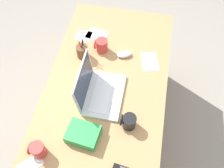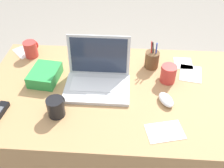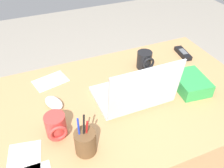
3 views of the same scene
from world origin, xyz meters
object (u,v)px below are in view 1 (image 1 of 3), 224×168
at_px(coffee_mug_tall, 38,150).
at_px(coffee_mug_spare, 101,45).
at_px(computer_mouse, 124,54).
at_px(coffee_mug_white, 129,122).
at_px(pen_holder, 82,51).
at_px(laptop, 98,91).
at_px(snack_bag, 83,134).

relative_size(coffee_mug_tall, coffee_mug_spare, 1.00).
distance_m(computer_mouse, coffee_mug_white, 0.53).
xyz_separation_m(computer_mouse, coffee_mug_spare, (0.02, 0.17, 0.03)).
bearing_deg(coffee_mug_white, pen_holder, 40.78).
bearing_deg(coffee_mug_tall, laptop, -29.19).
relative_size(coffee_mug_tall, pen_holder, 0.56).
bearing_deg(coffee_mug_tall, pen_holder, -4.96).
xyz_separation_m(laptop, coffee_mug_tall, (-0.43, 0.24, -0.00)).
relative_size(laptop, coffee_mug_tall, 3.47).
height_order(computer_mouse, snack_bag, snack_bag).
height_order(computer_mouse, coffee_mug_spare, coffee_mug_spare).
bearing_deg(coffee_mug_spare, computer_mouse, -97.72).
distance_m(computer_mouse, coffee_mug_spare, 0.17).
bearing_deg(laptop, pen_holder, 31.42).
relative_size(computer_mouse, coffee_mug_tall, 1.09).
bearing_deg(snack_bag, pen_holder, 14.86).
bearing_deg(computer_mouse, coffee_mug_tall, 133.08).
xyz_separation_m(coffee_mug_spare, snack_bag, (-0.66, -0.04, -0.02)).
height_order(laptop, snack_bag, laptop).
xyz_separation_m(laptop, snack_bag, (-0.29, 0.02, -0.02)).
distance_m(laptop, coffee_mug_white, 0.28).
xyz_separation_m(coffee_mug_white, snack_bag, (-0.12, 0.24, -0.02)).
height_order(coffee_mug_spare, snack_bag, coffee_mug_spare).
relative_size(coffee_mug_spare, pen_holder, 0.56).
bearing_deg(pen_holder, snack_bag, -165.14).
bearing_deg(pen_holder, coffee_mug_tall, 175.04).
relative_size(pen_holder, snack_bag, 0.95).
height_order(coffee_mug_tall, pen_holder, pen_holder).
relative_size(laptop, coffee_mug_spare, 3.46).
height_order(laptop, coffee_mug_tall, laptop).
bearing_deg(coffee_mug_white, coffee_mug_tall, 119.48).
distance_m(coffee_mug_white, coffee_mug_spare, 0.61).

